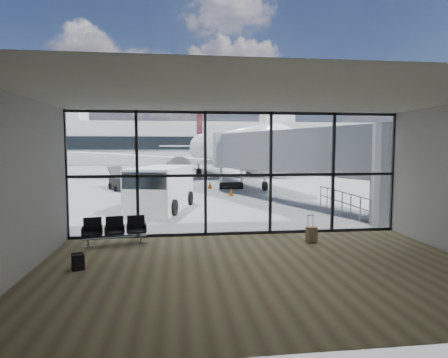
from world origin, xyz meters
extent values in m
plane|color=slate|center=(0.00, 40.00, 0.00)|extent=(220.00, 220.00, 0.00)
cube|color=brown|center=(0.00, -4.00, 0.01)|extent=(12.00, 8.00, 0.01)
cube|color=silver|center=(0.00, -4.00, 4.50)|extent=(12.00, 8.00, 0.02)
cube|color=beige|center=(0.00, -8.00, 2.25)|extent=(12.00, 0.02, 4.50)
cube|color=beige|center=(-6.00, -4.00, 2.25)|extent=(0.02, 8.00, 4.50)
cube|color=white|center=(0.00, 0.00, 2.25)|extent=(12.00, 0.04, 4.50)
cube|color=black|center=(0.00, 0.00, 0.06)|extent=(12.00, 0.12, 0.10)
cube|color=black|center=(0.00, 0.00, 2.20)|extent=(12.00, 0.12, 0.10)
cube|color=black|center=(0.00, 0.00, 4.44)|extent=(12.00, 0.12, 0.10)
cube|color=black|center=(-6.00, 0.00, 2.25)|extent=(0.10, 0.12, 4.50)
cube|color=black|center=(-3.60, 0.00, 2.25)|extent=(0.10, 0.12, 4.50)
cube|color=black|center=(-1.20, 0.00, 2.25)|extent=(0.10, 0.12, 4.50)
cube|color=black|center=(1.20, 0.00, 2.25)|extent=(0.10, 0.12, 4.50)
cube|color=black|center=(3.60, 0.00, 2.25)|extent=(0.10, 0.12, 4.50)
cube|color=black|center=(6.00, 0.00, 2.25)|extent=(0.10, 0.12, 4.50)
cylinder|color=#96989B|center=(7.20, 1.00, 2.10)|extent=(2.80, 2.80, 4.20)
cube|color=#96989B|center=(4.55, 8.00, 3.00)|extent=(7.45, 14.81, 2.40)
cube|color=#96989B|center=(1.90, 15.00, 3.00)|extent=(2.60, 2.20, 2.60)
cylinder|color=gray|center=(1.10, 15.00, 0.90)|extent=(0.20, 0.20, 1.80)
cylinder|color=gray|center=(2.70, 15.00, 0.90)|extent=(0.20, 0.20, 1.80)
cylinder|color=black|center=(1.90, 15.00, 0.25)|extent=(1.80, 0.56, 0.56)
cylinder|color=gray|center=(5.60, 0.80, 0.55)|extent=(0.06, 0.06, 1.10)
cylinder|color=gray|center=(5.60, 1.70, 0.55)|extent=(0.06, 0.06, 1.10)
cylinder|color=gray|center=(5.60, 2.60, 0.55)|extent=(0.06, 0.06, 1.10)
cylinder|color=gray|center=(5.60, 3.50, 0.55)|extent=(0.06, 0.06, 1.10)
cylinder|color=gray|center=(5.60, 4.40, 0.55)|extent=(0.06, 0.06, 1.10)
cylinder|color=gray|center=(5.60, 5.30, 0.55)|extent=(0.06, 0.06, 1.10)
cylinder|color=gray|center=(5.60, 6.20, 0.55)|extent=(0.06, 0.06, 1.10)
cylinder|color=gray|center=(5.60, 3.50, 1.08)|extent=(0.06, 5.40, 0.06)
cylinder|color=gray|center=(5.60, 3.50, 0.60)|extent=(0.06, 5.40, 0.06)
cube|color=beige|center=(0.00, 62.00, 4.00)|extent=(80.00, 12.00, 8.00)
cube|color=black|center=(0.00, 55.90, 4.00)|extent=(80.00, 0.20, 2.40)
cube|color=beige|center=(-25.00, 62.00, 9.50)|extent=(10.00, 8.00, 3.00)
cube|color=beige|center=(18.00, 62.00, 9.00)|extent=(6.00, 6.00, 2.00)
cylinder|color=#382619|center=(-39.00, 72.00, 1.53)|extent=(0.50, 0.50, 3.06)
sphere|color=black|center=(-39.00, 72.00, 5.27)|extent=(5.61, 5.61, 5.61)
cylinder|color=#382619|center=(-33.00, 72.00, 1.71)|extent=(0.50, 0.50, 3.42)
sphere|color=black|center=(-33.00, 72.00, 5.89)|extent=(6.27, 6.27, 6.27)
cylinder|color=#382619|center=(-27.00, 72.00, 1.35)|extent=(0.50, 0.50, 2.70)
sphere|color=black|center=(-27.00, 72.00, 4.65)|extent=(4.95, 4.95, 4.95)
cylinder|color=#382619|center=(-21.00, 72.00, 1.53)|extent=(0.50, 0.50, 3.06)
sphere|color=black|center=(-21.00, 72.00, 5.27)|extent=(5.61, 5.61, 5.61)
cylinder|color=#382619|center=(-15.00, 72.00, 1.71)|extent=(0.50, 0.50, 3.42)
sphere|color=black|center=(-15.00, 72.00, 5.89)|extent=(6.27, 6.27, 6.27)
cube|color=gray|center=(-4.27, -0.91, 0.23)|extent=(2.03, 0.39, 0.04)
cube|color=black|center=(-4.96, -1.01, 0.41)|extent=(0.65, 0.62, 0.07)
cube|color=black|center=(-5.00, -0.76, 0.65)|extent=(0.58, 0.15, 0.51)
cube|color=black|center=(-4.27, -0.91, 0.41)|extent=(0.65, 0.62, 0.07)
cube|color=black|center=(-4.31, -0.65, 0.65)|extent=(0.58, 0.15, 0.51)
cube|color=black|center=(-3.58, -0.80, 0.41)|extent=(0.65, 0.62, 0.07)
cube|color=black|center=(-3.62, -0.54, 0.65)|extent=(0.58, 0.15, 0.51)
cylinder|color=gray|center=(-5.09, -1.04, 0.12)|extent=(0.06, 0.06, 0.23)
cylinder|color=gray|center=(-3.44, -0.78, 0.12)|extent=(0.06, 0.06, 0.23)
cube|color=black|center=(-4.79, -3.45, 0.21)|extent=(0.36, 0.30, 0.42)
cube|color=black|center=(-4.75, -3.55, 0.21)|extent=(0.25, 0.15, 0.29)
cylinder|color=black|center=(-4.83, -3.36, 0.42)|extent=(0.29, 0.18, 0.08)
cube|color=brown|center=(2.25, -1.50, 0.28)|extent=(0.37, 0.26, 0.52)
cube|color=brown|center=(2.27, -1.61, 0.28)|extent=(0.29, 0.08, 0.38)
cylinder|color=gray|center=(2.15, -1.42, 0.72)|extent=(0.02, 0.02, 0.43)
cylinder|color=gray|center=(2.34, -1.39, 0.72)|extent=(0.02, 0.02, 0.43)
cube|color=black|center=(2.24, -1.40, 0.93)|extent=(0.23, 0.06, 0.02)
cylinder|color=black|center=(2.15, -1.42, 0.03)|extent=(0.04, 0.06, 0.06)
cylinder|color=black|center=(2.34, -1.39, 0.03)|extent=(0.04, 0.06, 0.06)
cylinder|color=white|center=(2.90, 26.60, 3.02)|extent=(6.71, 30.40, 3.72)
sphere|color=white|center=(4.40, 11.58, 3.02)|extent=(3.72, 3.72, 3.72)
cone|color=white|center=(1.15, 44.12, 3.32)|extent=(4.30, 6.38, 3.72)
cube|color=black|center=(4.34, 12.18, 3.52)|extent=(2.32, 1.42, 0.50)
cube|color=white|center=(-5.71, 26.75, 2.16)|extent=(15.47, 6.56, 1.19)
cylinder|color=black|center=(-2.20, 25.08, 1.16)|extent=(2.44, 3.61, 2.11)
cube|color=white|center=(-2.00, 43.30, 3.42)|extent=(5.70, 2.41, 0.18)
cube|color=white|center=(11.31, 28.45, 2.16)|extent=(15.19, 9.20, 1.19)
cylinder|color=black|center=(8.21, 26.12, 1.16)|extent=(2.44, 3.61, 2.11)
cube|color=white|center=(4.41, 43.94, 3.42)|extent=(5.82, 3.41, 0.18)
cube|color=#5B0D17|center=(1.15, 44.12, 6.64)|extent=(0.68, 3.83, 6.04)
cylinder|color=gray|center=(4.20, 13.58, 0.70)|extent=(0.20, 0.20, 1.41)
cylinder|color=black|center=(4.20, 13.58, 0.35)|extent=(0.32, 0.73, 0.70)
cylinder|color=black|center=(0.05, 26.82, 0.45)|extent=(0.55, 1.01, 0.97)
cylinder|color=black|center=(5.66, 27.38, 0.45)|extent=(0.55, 1.01, 0.97)
cube|color=white|center=(-3.04, 6.08, 1.10)|extent=(3.43, 5.46, 2.20)
cube|color=black|center=(-3.53, 4.27, 1.71)|extent=(2.36, 1.82, 0.77)
cylinder|color=black|center=(-4.53, 4.77, 0.39)|extent=(0.46, 0.82, 0.77)
cylinder|color=black|center=(-2.40, 4.20, 0.39)|extent=(0.46, 0.82, 0.77)
cylinder|color=black|center=(-3.68, 7.96, 0.39)|extent=(0.46, 0.82, 0.77)
cylinder|color=black|center=(-1.55, 7.39, 0.39)|extent=(0.46, 0.82, 0.77)
cube|color=black|center=(-6.41, 15.43, 0.51)|extent=(2.26, 3.07, 0.93)
cube|color=black|center=(-6.83, 16.47, 1.21)|extent=(1.91, 2.57, 0.96)
cylinder|color=black|center=(-6.66, 14.33, 0.23)|extent=(0.35, 0.50, 0.46)
cylinder|color=black|center=(-5.46, 14.82, 0.23)|extent=(0.35, 0.50, 0.46)
cylinder|color=black|center=(-7.36, 16.05, 0.23)|extent=(0.35, 0.50, 0.46)
cylinder|color=black|center=(-6.16, 16.54, 0.23)|extent=(0.35, 0.50, 0.46)
cube|color=yellow|center=(-14.00, 17.05, 0.49)|extent=(2.80, 3.51, 0.88)
cube|color=gray|center=(-13.66, 17.86, 1.75)|extent=(2.37, 2.89, 1.62)
cylinder|color=black|center=(-15.23, 16.37, 0.24)|extent=(0.39, 0.53, 0.48)
cylinder|color=black|center=(-13.61, 15.70, 0.24)|extent=(0.39, 0.53, 0.48)
cylinder|color=black|center=(-14.39, 18.39, 0.24)|extent=(0.39, 0.53, 0.48)
cylinder|color=black|center=(-12.77, 17.72, 0.24)|extent=(0.39, 0.53, 0.48)
cube|color=orange|center=(-4.00, 13.19, 0.02)|extent=(0.48, 0.48, 0.03)
cone|color=orange|center=(-4.00, 13.19, 0.34)|extent=(0.45, 0.45, 0.68)
cube|color=orange|center=(1.32, 10.98, 0.01)|extent=(0.36, 0.36, 0.03)
cone|color=orange|center=(1.32, 10.98, 0.26)|extent=(0.34, 0.34, 0.52)
cube|color=orange|center=(0.28, 15.51, 0.01)|extent=(0.38, 0.38, 0.03)
cone|color=orange|center=(0.28, 15.51, 0.27)|extent=(0.37, 0.37, 0.55)
camera|label=1|loc=(-2.18, -13.38, 3.21)|focal=30.00mm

